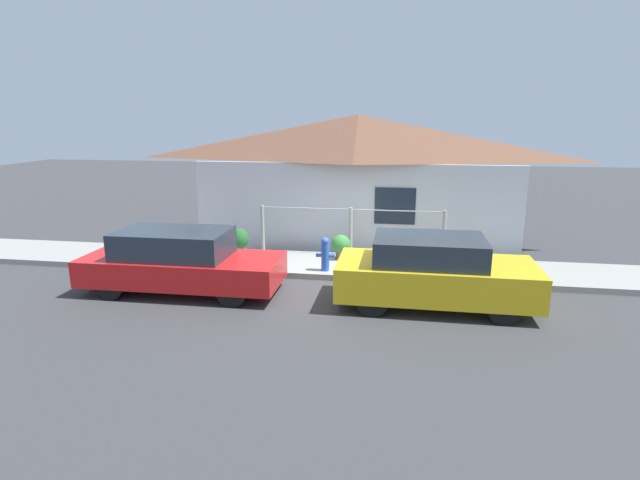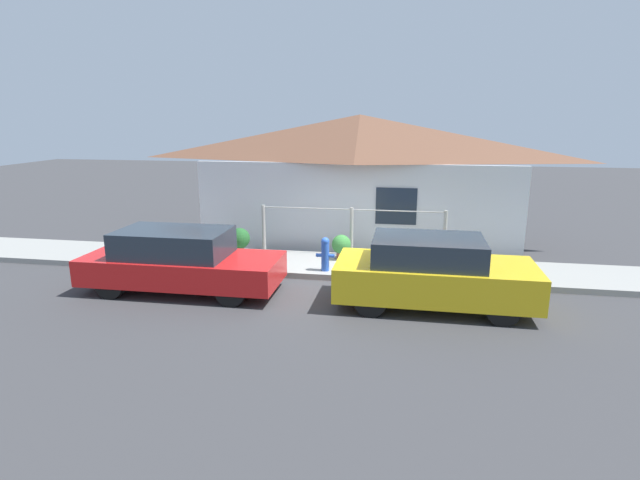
# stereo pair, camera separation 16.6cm
# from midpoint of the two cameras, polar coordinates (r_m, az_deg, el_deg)

# --- Properties ---
(ground_plane) EXTENTS (60.00, 60.00, 0.00)m
(ground_plane) POSITION_cam_midpoint_polar(r_m,az_deg,el_deg) (11.66, 2.96, -4.77)
(ground_plane) COLOR #38383A
(sidewalk) EXTENTS (24.00, 1.98, 0.14)m
(sidewalk) POSITION_cam_midpoint_polar(r_m,az_deg,el_deg) (12.57, 3.52, -3.03)
(sidewalk) COLOR gray
(sidewalk) RESTS_ON ground_plane
(house) EXTENTS (9.43, 2.23, 3.79)m
(house) POSITION_cam_midpoint_polar(r_m,az_deg,el_deg) (14.57, 4.84, 10.88)
(house) COLOR silver
(house) RESTS_ON ground_plane
(fence) EXTENTS (4.90, 0.10, 1.28)m
(fence) POSITION_cam_midpoint_polar(r_m,az_deg,el_deg) (13.19, 3.98, 1.23)
(fence) COLOR #999993
(fence) RESTS_ON sidewalk
(car_left) EXTENTS (4.28, 1.65, 1.37)m
(car_left) POSITION_cam_midpoint_polar(r_m,az_deg,el_deg) (11.24, -15.30, -2.31)
(car_left) COLOR red
(car_left) RESTS_ON ground_plane
(car_right) EXTENTS (3.92, 1.74, 1.43)m
(car_right) POSITION_cam_midpoint_polar(r_m,az_deg,el_deg) (10.22, 13.22, -3.64)
(car_right) COLOR gold
(car_right) RESTS_ON ground_plane
(fire_hydrant) EXTENTS (0.44, 0.20, 0.82)m
(fire_hydrant) POSITION_cam_midpoint_polar(r_m,az_deg,el_deg) (11.86, 1.00, -1.53)
(fire_hydrant) COLOR blue
(fire_hydrant) RESTS_ON sidewalk
(potted_plant_near_hydrant) EXTENTS (0.50, 0.50, 0.63)m
(potted_plant_near_hydrant) POSITION_cam_midpoint_polar(r_m,az_deg,el_deg) (12.89, 2.82, -0.60)
(potted_plant_near_hydrant) COLOR #9E5638
(potted_plant_near_hydrant) RESTS_ON sidewalk
(potted_plant_by_fence) EXTENTS (0.56, 0.56, 0.67)m
(potted_plant_by_fence) POSITION_cam_midpoint_polar(r_m,az_deg,el_deg) (13.64, -8.82, 0.13)
(potted_plant_by_fence) COLOR brown
(potted_plant_by_fence) RESTS_ON sidewalk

